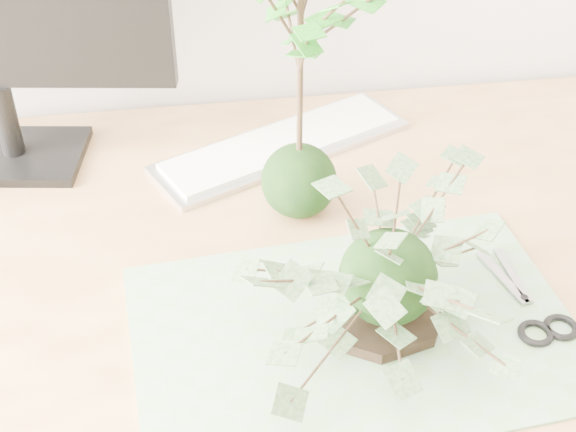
% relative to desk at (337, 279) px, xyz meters
% --- Properties ---
extents(desk, '(1.60, 0.70, 0.74)m').
position_rel_desk_xyz_m(desk, '(0.00, 0.00, 0.00)').
color(desk, tan).
rests_on(desk, ground_plane).
extents(cutting_mat, '(0.52, 0.37, 0.00)m').
position_rel_desk_xyz_m(cutting_mat, '(-0.02, -0.19, 0.09)').
color(cutting_mat, '#6C9860').
rests_on(cutting_mat, desk).
extents(stone_dish, '(0.19, 0.19, 0.01)m').
position_rel_desk_xyz_m(stone_dish, '(0.02, -0.18, 0.10)').
color(stone_dish, black).
rests_on(stone_dish, cutting_mat).
extents(ivy_kokedama, '(0.36, 0.36, 0.21)m').
position_rel_desk_xyz_m(ivy_kokedama, '(0.02, -0.18, 0.21)').
color(ivy_kokedama, black).
rests_on(ivy_kokedama, stone_dish).
extents(maple_kokedama, '(0.27, 0.27, 0.41)m').
position_rel_desk_xyz_m(maple_kokedama, '(-0.05, 0.05, 0.38)').
color(maple_kokedama, black).
rests_on(maple_kokedama, desk).
extents(keyboard, '(0.41, 0.27, 0.02)m').
position_rel_desk_xyz_m(keyboard, '(-0.05, 0.20, 0.10)').
color(keyboard, '#B6B6B6').
rests_on(keyboard, desk).
extents(scissors, '(0.08, 0.16, 0.01)m').
position_rel_desk_xyz_m(scissors, '(0.19, -0.20, 0.10)').
color(scissors, gray).
rests_on(scissors, cutting_mat).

